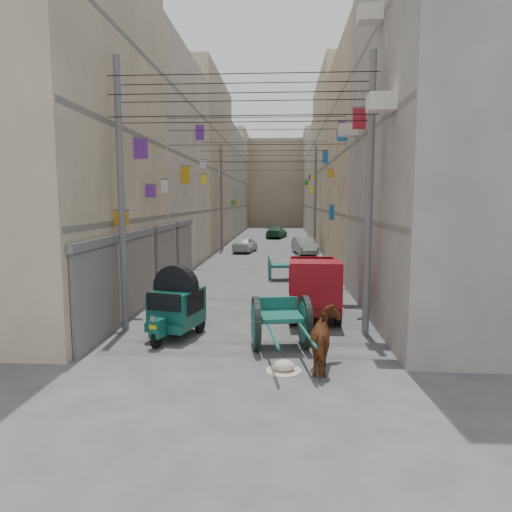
# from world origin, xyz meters

# --- Properties ---
(ground) EXTENTS (140.00, 140.00, 0.00)m
(ground) POSITION_xyz_m (0.00, 0.00, 0.00)
(ground) COLOR #414144
(ground) RESTS_ON ground
(building_row_left) EXTENTS (8.00, 62.00, 14.00)m
(building_row_left) POSITION_xyz_m (-8.00, 34.13, 6.46)
(building_row_left) COLOR #C7B396
(building_row_left) RESTS_ON ground
(building_row_right) EXTENTS (8.00, 62.00, 14.00)m
(building_row_right) POSITION_xyz_m (8.00, 34.13, 6.46)
(building_row_right) COLOR #A09A95
(building_row_right) RESTS_ON ground
(end_cap_building) EXTENTS (22.00, 10.00, 13.00)m
(end_cap_building) POSITION_xyz_m (0.00, 66.00, 6.50)
(end_cap_building) COLOR tan
(end_cap_building) RESTS_ON ground
(shutters_left) EXTENTS (0.18, 14.40, 2.88)m
(shutters_left) POSITION_xyz_m (-3.92, 10.38, 1.49)
(shutters_left) COLOR #4E4E54
(shutters_left) RESTS_ON ground
(signboards) EXTENTS (8.22, 40.52, 5.67)m
(signboards) POSITION_xyz_m (-0.01, 21.66, 3.43)
(signboards) COLOR #F4F51B
(signboards) RESTS_ON ground
(ac_units) EXTENTS (0.70, 6.55, 3.35)m
(ac_units) POSITION_xyz_m (3.65, 7.67, 7.43)
(ac_units) COLOR beige
(ac_units) RESTS_ON ground
(utility_poles) EXTENTS (7.40, 22.20, 8.00)m
(utility_poles) POSITION_xyz_m (0.00, 17.00, 4.00)
(utility_poles) COLOR slate
(utility_poles) RESTS_ON ground
(overhead_cables) EXTENTS (7.40, 22.52, 1.12)m
(overhead_cables) POSITION_xyz_m (0.00, 14.40, 6.77)
(overhead_cables) COLOR black
(overhead_cables) RESTS_ON ground
(auto_rickshaw) EXTENTS (1.65, 2.33, 1.58)m
(auto_rickshaw) POSITION_xyz_m (-1.89, 5.43, 0.93)
(auto_rickshaw) COLOR black
(auto_rickshaw) RESTS_ON ground
(tonga_cart) EXTENTS (1.66, 3.27, 1.41)m
(tonga_cart) POSITION_xyz_m (1.11, 4.49, 0.74)
(tonga_cart) COLOR black
(tonga_cart) RESTS_ON ground
(mini_truck) EXTENTS (1.71, 3.67, 2.04)m
(mini_truck) POSITION_xyz_m (2.19, 7.58, 0.98)
(mini_truck) COLOR black
(mini_truck) RESTS_ON ground
(second_cart) EXTENTS (1.56, 1.42, 1.25)m
(second_cart) POSITION_xyz_m (1.18, 15.08, 0.67)
(second_cart) COLOR #145A4E
(second_cart) RESTS_ON ground
(feed_sack) EXTENTS (0.51, 0.41, 0.25)m
(feed_sack) POSITION_xyz_m (1.20, 2.89, 0.13)
(feed_sack) COLOR beige
(feed_sack) RESTS_ON ground
(horse) EXTENTS (0.86, 1.73, 1.43)m
(horse) POSITION_xyz_m (2.18, 3.00, 0.71)
(horse) COLOR brown
(horse) RESTS_ON ground
(distant_car_white) EXTENTS (1.90, 3.70, 1.20)m
(distant_car_white) POSITION_xyz_m (-1.72, 27.18, 0.60)
(distant_car_white) COLOR silver
(distant_car_white) RESTS_ON ground
(distant_car_grey) EXTENTS (1.92, 3.91, 1.23)m
(distant_car_grey) POSITION_xyz_m (2.74, 26.22, 0.62)
(distant_car_grey) COLOR slate
(distant_car_grey) RESTS_ON ground
(distant_car_green) EXTENTS (2.41, 4.38, 1.20)m
(distant_car_green) POSITION_xyz_m (0.48, 40.53, 0.60)
(distant_car_green) COLOR #1E5832
(distant_car_green) RESTS_ON ground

